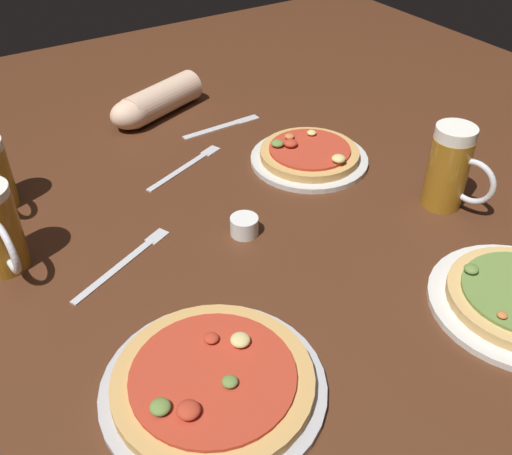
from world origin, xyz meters
TOP-DOWN VIEW (x-y plane):
  - ground_plane at (0.00, 0.00)m, footprint 2.40×2.40m
  - pizza_plate_near at (-0.24, -0.27)m, footprint 0.32×0.32m
  - pizza_plate_far at (0.25, 0.17)m, footprint 0.27×0.27m
  - beer_mug_dark at (0.38, -0.12)m, footprint 0.08×0.14m
  - ramekin_sauce at (-0.01, 0.02)m, footprint 0.05×0.05m
  - fork_left at (0.00, 0.30)m, footprint 0.22×0.11m
  - knife_right at (0.17, 0.42)m, footprint 0.21×0.03m
  - fork_spare at (-0.24, 0.06)m, footprint 0.22×0.12m
  - diner_arm at (0.05, 0.56)m, footprint 0.27×0.16m

SIDE VIEW (x-z plane):
  - ground_plane at x=0.00m, z-range -0.03..0.00m
  - knife_right at x=0.17m, z-range 0.00..0.01m
  - fork_spare at x=-0.24m, z-range 0.00..0.01m
  - fork_left at x=0.00m, z-range 0.00..0.01m
  - pizza_plate_far at x=0.25m, z-range -0.01..0.04m
  - pizza_plate_near at x=-0.24m, z-range -0.01..0.04m
  - ramekin_sauce at x=-0.01m, z-range 0.00..0.04m
  - diner_arm at x=0.05m, z-range 0.00..0.08m
  - beer_mug_dark at x=0.38m, z-range 0.00..0.17m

